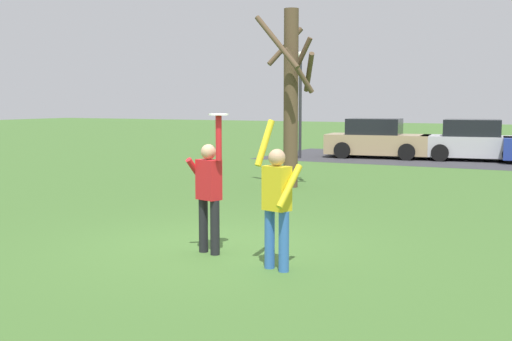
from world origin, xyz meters
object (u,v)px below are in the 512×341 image
person_defender (277,199)px  parked_car_tan (377,140)px  person_catcher (209,189)px  bare_tree_tall (291,92)px  frisbee_disc (219,114)px  lamppost_by_lot (300,94)px  parked_car_silver (475,142)px

person_defender → parked_car_tan: size_ratio=0.48×
person_catcher → bare_tree_tall: (-1.98, 7.45, 1.53)m
frisbee_disc → bare_tree_tall: bare_tree_tall is taller
parked_car_tan → lamppost_by_lot: (-2.68, -1.71, 1.86)m
parked_car_silver → lamppost_by_lot: lamppost_by_lot is taller
bare_tree_tall → parked_car_silver: bearing=73.1°
person_catcher → lamppost_by_lot: size_ratio=0.49×
person_defender → frisbee_disc: 1.60m
bare_tree_tall → person_defender: bearing=-67.2°
frisbee_disc → parked_car_silver: frisbee_disc is taller
parked_car_tan → lamppost_by_lot: size_ratio=1.01×
person_defender → frisbee_disc: bearing=0.0°
lamppost_by_lot → person_catcher: bearing=-71.5°
parked_car_silver → person_defender: bearing=-96.7°
person_catcher → person_defender: (1.31, -0.40, -0.00)m
frisbee_disc → parked_car_tan: (-2.78, 17.44, -1.37)m
parked_car_tan → parked_car_silver: (3.75, 0.49, 0.00)m
frisbee_disc → lamppost_by_lot: 16.65m
person_catcher → bare_tree_tall: 7.86m
person_defender → lamppost_by_lot: lamppost_by_lot is taller
frisbee_disc → lamppost_by_lot: bearing=109.1°
parked_car_tan → parked_car_silver: size_ratio=1.00×
frisbee_disc → parked_car_silver: bearing=86.9°
parked_car_silver → frisbee_disc: bearing=-100.2°
person_catcher → parked_car_tan: 17.56m
bare_tree_tall → lamppost_by_lot: (-3.26, 8.21, 0.07)m
lamppost_by_lot → parked_car_silver: bearing=18.9°
person_catcher → frisbee_disc: bearing=0.0°
bare_tree_tall → lamppost_by_lot: bare_tree_tall is taller
parked_car_tan → bare_tree_tall: bare_tree_tall is taller
person_defender → bare_tree_tall: 8.65m
person_defender → person_catcher: bearing=0.0°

